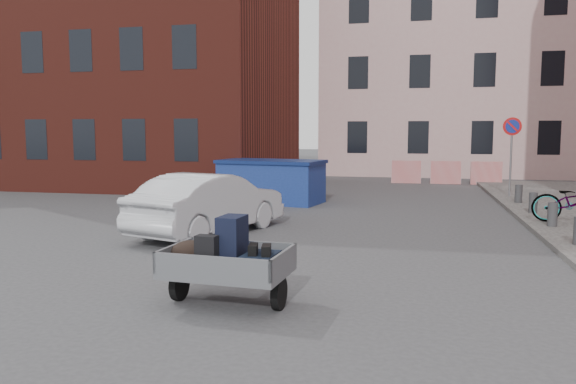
# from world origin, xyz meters

# --- Properties ---
(ground) EXTENTS (120.00, 120.00, 0.00)m
(ground) POSITION_xyz_m (0.00, 0.00, 0.00)
(ground) COLOR #38383A
(ground) RESTS_ON ground
(building_brick) EXTENTS (12.00, 10.00, 14.00)m
(building_brick) POSITION_xyz_m (-9.00, 13.00, 7.00)
(building_brick) COLOR #591E16
(building_brick) RESTS_ON ground
(building_pink) EXTENTS (16.00, 8.00, 14.00)m
(building_pink) POSITION_xyz_m (6.00, 22.00, 7.00)
(building_pink) COLOR #CD9E9D
(building_pink) RESTS_ON ground
(far_building) EXTENTS (6.00, 6.00, 8.00)m
(far_building) POSITION_xyz_m (-20.00, 22.00, 4.00)
(far_building) COLOR maroon
(far_building) RESTS_ON ground
(no_parking_sign) EXTENTS (0.60, 0.09, 2.65)m
(no_parking_sign) POSITION_xyz_m (6.00, 9.48, 2.01)
(no_parking_sign) COLOR gray
(no_parking_sign) RESTS_ON sidewalk
(bollards) EXTENTS (0.22, 9.02, 0.55)m
(bollards) POSITION_xyz_m (6.00, 3.40, 0.40)
(bollards) COLOR #3A3A3D
(bollards) RESTS_ON sidewalk
(barriers) EXTENTS (4.70, 0.18, 1.00)m
(barriers) POSITION_xyz_m (4.20, 15.00, 0.50)
(barriers) COLOR red
(barriers) RESTS_ON ground
(trailer) EXTENTS (1.68, 1.86, 1.20)m
(trailer) POSITION_xyz_m (0.44, -3.52, 0.61)
(trailer) COLOR black
(trailer) RESTS_ON ground
(dumpster) EXTENTS (3.56, 2.28, 1.39)m
(dumpster) POSITION_xyz_m (-1.68, 7.07, 0.70)
(dumpster) COLOR navy
(dumpster) RESTS_ON ground
(silver_car) EXTENTS (2.61, 4.43, 1.38)m
(silver_car) POSITION_xyz_m (-1.64, 1.37, 0.69)
(silver_car) COLOR silver
(silver_car) RESTS_ON ground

